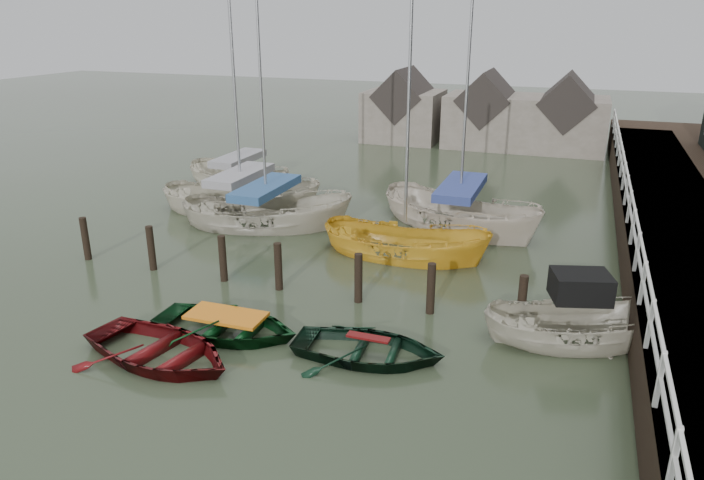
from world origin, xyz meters
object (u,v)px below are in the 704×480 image
at_px(sailboat_b, 267,224).
at_px(sailboat_c, 404,255).
at_px(rowboat_dkgreen, 368,358).
at_px(motorboat, 574,340).
at_px(rowboat_green, 228,334).
at_px(sailboat_d, 459,226).
at_px(sailboat_e, 240,187).
at_px(rowboat_red, 161,360).
at_px(sailboat_a, 242,210).

distance_m(sailboat_b, sailboat_c, 5.70).
distance_m(rowboat_dkgreen, motorboat, 4.95).
height_order(rowboat_green, sailboat_d, sailboat_d).
xyz_separation_m(rowboat_green, sailboat_d, (3.76, 10.06, 0.07)).
distance_m(rowboat_green, sailboat_e, 13.92).
xyz_separation_m(rowboat_red, sailboat_d, (4.56, 11.65, 0.07)).
height_order(rowboat_green, sailboat_e, sailboat_e).
relative_size(rowboat_dkgreen, sailboat_e, 0.32).
relative_size(rowboat_dkgreen, motorboat, 0.76).
bearing_deg(rowboat_red, motorboat, -54.72).
relative_size(rowboat_dkgreen, sailboat_a, 0.32).
bearing_deg(rowboat_dkgreen, sailboat_d, -5.56).
bearing_deg(motorboat, rowboat_red, 98.17).
height_order(rowboat_green, rowboat_dkgreen, rowboat_green).
xyz_separation_m(motorboat, sailboat_d, (-4.24, 7.65, -0.03)).
bearing_deg(rowboat_dkgreen, motorboat, -67.26).
height_order(rowboat_dkgreen, sailboat_e, sailboat_e).
bearing_deg(sailboat_e, sailboat_d, -85.44).
distance_m(rowboat_red, sailboat_b, 9.64).
relative_size(rowboat_green, sailboat_c, 0.37).
bearing_deg(sailboat_d, sailboat_e, 102.70).
relative_size(rowboat_red, rowboat_dkgreen, 1.12).
bearing_deg(sailboat_e, sailboat_a, -132.61).
bearing_deg(sailboat_e, rowboat_dkgreen, -123.39).
xyz_separation_m(rowboat_red, sailboat_c, (3.44, 8.22, 0.02)).
bearing_deg(rowboat_dkgreen, sailboat_c, 3.76).
distance_m(sailboat_b, sailboat_e, 5.76).
relative_size(rowboat_red, sailboat_c, 0.39).
height_order(motorboat, sailboat_d, sailboat_d).
xyz_separation_m(rowboat_dkgreen, sailboat_d, (0.16, 9.93, 0.07)).
bearing_deg(sailboat_a, sailboat_e, 16.34).
bearing_deg(sailboat_c, rowboat_dkgreen, -168.89).
relative_size(rowboat_green, sailboat_d, 0.28).
xyz_separation_m(rowboat_red, sailboat_e, (-5.81, 13.84, 0.07)).
relative_size(sailboat_c, sailboat_e, 0.94).
bearing_deg(sailboat_b, sailboat_a, 37.07).
distance_m(rowboat_red, sailboat_d, 12.52).
height_order(sailboat_b, sailboat_d, sailboat_d).
bearing_deg(rowboat_green, rowboat_dkgreen, -88.92).
height_order(sailboat_c, sailboat_e, sailboat_e).
relative_size(rowboat_dkgreen, sailboat_b, 0.29).
distance_m(sailboat_a, sailboat_d, 8.57).
bearing_deg(rowboat_red, sailboat_c, -11.93).
xyz_separation_m(sailboat_b, sailboat_c, (5.58, -1.18, -0.05)).
relative_size(sailboat_a, sailboat_e, 1.03).
bearing_deg(rowboat_dkgreen, sailboat_a, 38.18).
bearing_deg(rowboat_red, sailboat_b, 23.59).
relative_size(sailboat_b, sailboat_d, 0.92).
distance_m(rowboat_green, sailboat_b, 8.35).
xyz_separation_m(rowboat_dkgreen, sailboat_c, (-0.96, 6.49, 0.02)).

